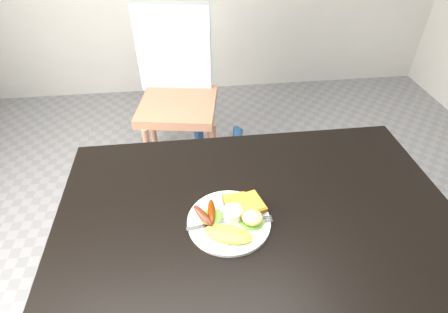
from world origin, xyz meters
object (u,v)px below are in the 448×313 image
at_px(dining_chair, 178,106).
at_px(person, 209,130).
at_px(dining_table, 257,218).
at_px(plate, 229,221).

xyz_separation_m(dining_chair, person, (0.14, -0.62, 0.24)).
distance_m(dining_chair, person, 0.68).
xyz_separation_m(dining_table, dining_chair, (-0.24, 1.16, -0.28)).
bearing_deg(dining_table, person, 100.78).
relative_size(dining_chair, person, 0.32).
bearing_deg(dining_chair, person, -67.60).
bearing_deg(dining_table, plate, -164.68).
bearing_deg(plate, dining_table, 15.32).
xyz_separation_m(dining_table, person, (-0.10, 0.54, -0.04)).
bearing_deg(plate, person, 91.24).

